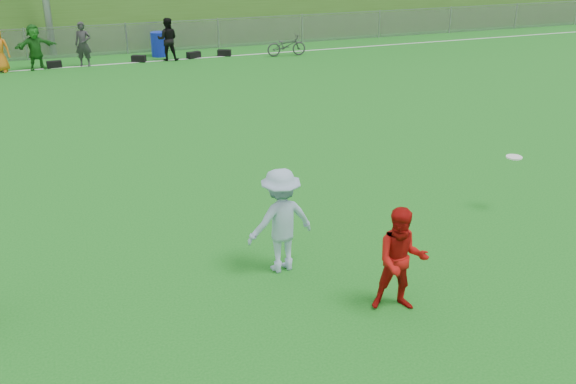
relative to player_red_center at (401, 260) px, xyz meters
name	(u,v)px	position (x,y,z in m)	size (l,w,h in m)	color
ground	(289,282)	(-1.26, 1.23, -0.80)	(120.00, 120.00, 0.00)	#166A18
sideline_far	(134,63)	(-1.26, 19.23, -0.79)	(60.00, 0.10, 0.01)	white
fence	(126,38)	(-1.26, 21.23, -0.15)	(58.00, 0.06, 1.30)	gray
spectator_row	(53,46)	(-4.22, 19.23, 0.05)	(8.30, 0.99, 1.69)	#A80B10
gear_bags	(155,58)	(-0.41, 19.33, -0.67)	(7.37, 0.50, 0.26)	black
player_red_center	(401,260)	(0.00, 0.00, 0.00)	(0.78, 0.60, 1.60)	#A90F0B
player_blue	(281,221)	(-1.23, 1.69, 0.07)	(1.12, 0.64, 1.74)	#94B2CD
frisbee	(514,157)	(3.74, 2.35, 0.30)	(0.31, 0.31, 0.03)	white
recycling_bin	(159,44)	(-0.06, 20.23, -0.30)	(0.66, 0.66, 0.99)	#1125B8
bicycle	(286,45)	(4.96, 18.45, -0.36)	(0.58, 1.65, 0.87)	#2E2E31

